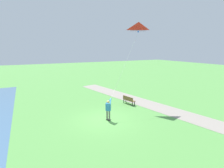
# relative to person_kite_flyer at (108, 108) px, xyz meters

# --- Properties ---
(ground_plane) EXTENTS (120.00, 120.00, 0.00)m
(ground_plane) POSITION_rel_person_kite_flyer_xyz_m (0.20, -0.25, -1.05)
(ground_plane) COLOR #569947
(walkway_path) EXTENTS (8.77, 31.83, 0.02)m
(walkway_path) POSITION_rel_person_kite_flyer_xyz_m (-6.47, 1.75, -1.04)
(walkway_path) COLOR gray
(walkway_path) RESTS_ON ground
(person_kite_flyer) EXTENTS (0.62, 0.52, 1.83)m
(person_kite_flyer) POSITION_rel_person_kite_flyer_xyz_m (0.00, 0.00, 0.00)
(person_kite_flyer) COLOR #232328
(person_kite_flyer) RESTS_ON ground
(flying_kite) EXTENTS (5.11, 2.87, 6.66)m
(flying_kite) POSITION_rel_person_kite_flyer_xyz_m (-4.50, -2.36, 6.89)
(flying_kite) COLOR red
(park_bench_near_walkway) EXTENTS (0.73, 1.56, 0.88)m
(park_bench_near_walkway) POSITION_rel_person_kite_flyer_xyz_m (-3.83, -2.81, -0.54)
(park_bench_near_walkway) COLOR brown
(park_bench_near_walkway) RESTS_ON ground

